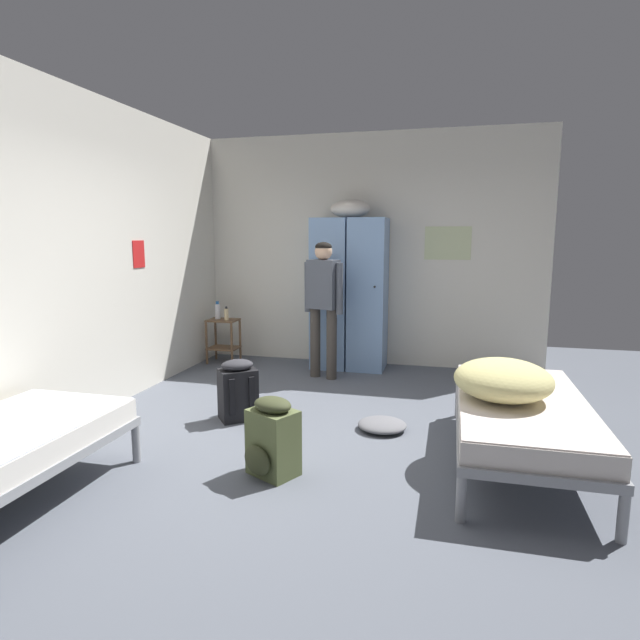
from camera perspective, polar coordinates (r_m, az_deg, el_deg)
ground_plane at (r=4.30m, az=-0.92°, el=-13.17°), size 8.78×8.78×0.00m
room_backdrop at (r=5.55m, az=-9.65°, el=7.11°), size 4.35×5.55×2.90m
locker_bank at (r=6.46m, az=3.24°, el=3.22°), size 0.90×0.55×2.07m
shelf_unit at (r=6.90m, az=-10.50°, el=-1.77°), size 0.38×0.30×0.57m
bed_right at (r=4.07m, az=21.13°, el=-9.44°), size 0.90×1.90×0.49m
bedding_heap at (r=3.95m, az=19.35°, el=-6.14°), size 0.68×0.76×0.28m
person_traveler at (r=5.96m, az=0.38°, el=2.52°), size 0.48×0.29×1.57m
water_bottle at (r=6.90m, az=-11.12°, el=0.97°), size 0.07×0.07×0.23m
lotion_bottle at (r=6.79m, az=-10.18°, el=0.65°), size 0.05×0.05×0.18m
backpack_black at (r=4.79m, az=-8.99°, el=-7.64°), size 0.41×0.42×0.55m
backpack_olive at (r=3.69m, az=-5.26°, el=-12.78°), size 0.39×0.41×0.55m
clothes_pile_grey at (r=4.56m, az=6.80°, el=-11.29°), size 0.42×0.40×0.09m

